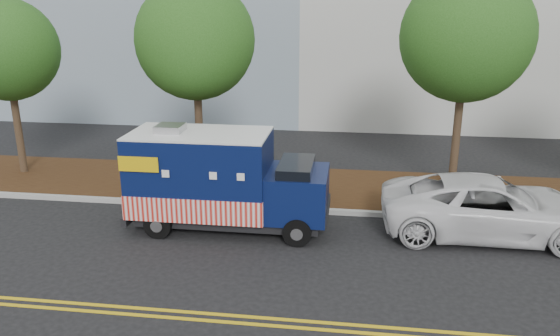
# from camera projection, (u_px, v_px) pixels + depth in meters

# --- Properties ---
(ground) EXTENTS (120.00, 120.00, 0.00)m
(ground) POSITION_uv_depth(u_px,v_px,m) (187.00, 225.00, 15.82)
(ground) COLOR black
(ground) RESTS_ON ground
(curb) EXTENTS (120.00, 0.18, 0.15)m
(curb) POSITION_uv_depth(u_px,v_px,m) (200.00, 205.00, 17.12)
(curb) COLOR #9E9E99
(curb) RESTS_ON ground
(mulch_strip) EXTENTS (120.00, 4.00, 0.15)m
(mulch_strip) POSITION_uv_depth(u_px,v_px,m) (217.00, 183.00, 19.11)
(mulch_strip) COLOR black
(mulch_strip) RESTS_ON ground
(centerline_near) EXTENTS (120.00, 0.10, 0.01)m
(centerline_near) POSITION_uv_depth(u_px,v_px,m) (125.00, 307.00, 11.62)
(centerline_near) COLOR gold
(centerline_near) RESTS_ON ground
(centerline_far) EXTENTS (120.00, 0.10, 0.01)m
(centerline_far) POSITION_uv_depth(u_px,v_px,m) (120.00, 314.00, 11.38)
(centerline_far) COLOR gold
(centerline_far) RESTS_ON ground
(tree_a) EXTENTS (3.54, 3.54, 6.35)m
(tree_a) POSITION_uv_depth(u_px,v_px,m) (6.00, 50.00, 18.84)
(tree_a) COLOR #38281C
(tree_a) RESTS_ON ground
(tree_b) EXTENTS (3.89, 3.89, 6.93)m
(tree_b) POSITION_uv_depth(u_px,v_px,m) (195.00, 40.00, 17.66)
(tree_b) COLOR #38281C
(tree_b) RESTS_ON ground
(tree_c) EXTENTS (4.10, 4.10, 7.19)m
(tree_c) POSITION_uv_depth(u_px,v_px,m) (466.00, 37.00, 16.88)
(tree_c) COLOR #38281C
(tree_c) RESTS_ON ground
(sign_post) EXTENTS (0.06, 0.06, 2.40)m
(sign_post) POSITION_uv_depth(u_px,v_px,m) (171.00, 166.00, 17.22)
(sign_post) COLOR #473828
(sign_post) RESTS_ON ground
(food_truck) EXTENTS (5.64, 2.20, 2.97)m
(food_truck) POSITION_uv_depth(u_px,v_px,m) (219.00, 183.00, 15.27)
(food_truck) COLOR black
(food_truck) RESTS_ON ground
(white_car) EXTENTS (5.85, 2.71, 1.62)m
(white_car) POSITION_uv_depth(u_px,v_px,m) (489.00, 207.00, 14.95)
(white_car) COLOR silver
(white_car) RESTS_ON ground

